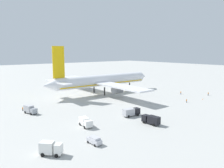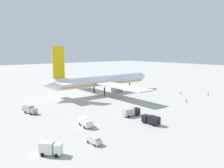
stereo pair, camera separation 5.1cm
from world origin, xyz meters
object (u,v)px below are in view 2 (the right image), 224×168
object	(u,v)px
ground_worker_1	(187,101)
ground_worker_3	(23,109)
service_truck_4	(131,112)
service_truck_3	(30,109)
service_truck_1	(151,119)
ground_worker_2	(181,93)
traffic_cone_0	(71,84)
service_truck_0	(50,148)
service_truck_2	(85,122)
service_van	(94,140)
ground_worker_0	(208,94)
airliner	(101,81)
traffic_cone_1	(203,99)
baggage_cart_0	(102,82)

from	to	relation	value
ground_worker_1	ground_worker_3	distance (m)	71.61
service_truck_4	service_truck_3	bearing A→B (deg)	136.31
service_truck_1	ground_worker_2	world-z (taller)	service_truck_1
traffic_cone_0	service_truck_0	bearing A→B (deg)	-120.75
service_truck_2	ground_worker_1	bearing A→B (deg)	-1.05
service_truck_0	ground_worker_2	xyz separation A→B (m)	(86.34, 24.75, -0.85)
service_truck_0	ground_worker_1	size ratio (longest dim) A/B	3.07
service_van	service_truck_2	bearing A→B (deg)	67.13
ground_worker_0	airliner	bearing A→B (deg)	136.24
traffic_cone_0	service_van	bearing A→B (deg)	-115.30
service_truck_1	ground_worker_0	world-z (taller)	service_truck_1
airliner	service_truck_3	world-z (taller)	airliner
airliner	ground_worker_1	bearing A→B (deg)	-67.34
service_truck_1	service_truck_3	distance (m)	45.89
service_van	ground_worker_2	world-z (taller)	service_van
ground_worker_2	traffic_cone_0	world-z (taller)	ground_worker_2
airliner	service_truck_2	size ratio (longest dim) A/B	11.16
service_truck_4	traffic_cone_1	distance (m)	47.25
airliner	service_truck_4	size ratio (longest dim) A/B	10.45
airliner	traffic_cone_0	world-z (taller)	airliner
service_truck_3	ground_worker_3	size ratio (longest dim) A/B	3.68
service_truck_1	service_truck_2	size ratio (longest dim) A/B	0.98
service_truck_0	service_van	distance (m)	11.45
service_truck_1	traffic_cone_1	xyz separation A→B (m)	(48.44, 9.51, -1.31)
service_truck_3	ground_worker_3	distance (m)	5.70
service_truck_1	ground_worker_1	size ratio (longest dim) A/B	3.80
service_truck_4	ground_worker_2	size ratio (longest dim) A/B	4.05
service_van	ground_worker_1	world-z (taller)	service_van
baggage_cart_0	ground_worker_1	world-z (taller)	ground_worker_1
airliner	ground_worker_2	bearing A→B (deg)	-41.15
ground_worker_0	ground_worker_3	xyz separation A→B (m)	(-87.93, 29.76, -0.05)
baggage_cart_0	service_truck_4	bearing A→B (deg)	-119.38
ground_worker_3	service_van	bearing A→B (deg)	-84.52
ground_worker_1	ground_worker_3	bearing A→B (deg)	153.18
service_van	ground_worker_2	distance (m)	79.28
service_truck_0	baggage_cart_0	xyz separation A→B (m)	(80.52, 90.33, -1.45)
ground_worker_3	traffic_cone_1	distance (m)	83.14
ground_worker_1	ground_worker_2	distance (m)	20.54
service_truck_4	traffic_cone_0	bearing A→B (deg)	75.75
service_truck_1	ground_worker_0	bearing A→B (deg)	12.33
service_truck_3	ground_worker_2	xyz separation A→B (m)	(78.14, -13.10, -0.77)
service_truck_1	baggage_cart_0	distance (m)	100.84
ground_worker_2	service_truck_2	bearing A→B (deg)	-169.64
service_truck_1	baggage_cart_0	xyz separation A→B (m)	(45.72, 89.87, -1.32)
airliner	service_truck_3	distance (m)	48.07
ground_worker_3	service_truck_1	bearing A→B (deg)	-57.18
traffic_cone_0	traffic_cone_1	bearing A→B (deg)	-73.80
service_truck_3	traffic_cone_1	size ratio (longest dim) A/B	11.22
service_truck_2	traffic_cone_0	world-z (taller)	service_truck_2
service_truck_1	ground_worker_3	distance (m)	51.09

